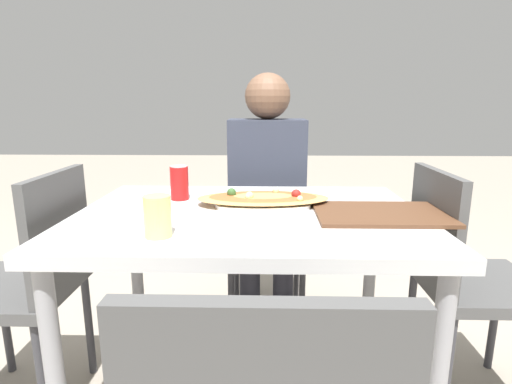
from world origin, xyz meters
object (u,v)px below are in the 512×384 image
(soda_can, at_px, (179,183))
(drink_glass, at_px, (158,216))
(chair_side_right, at_px, (464,273))
(chair_side_left, at_px, (30,277))
(person_seated, at_px, (267,180))
(dining_table, at_px, (249,234))
(chair_far_seated, at_px, (267,218))
(pizza_main, at_px, (263,200))

(soda_can, relative_size, drink_glass, 1.12)
(chair_side_right, bearing_deg, chair_side_left, -87.32)
(person_seated, distance_m, drink_glass, 0.92)
(chair_side_left, bearing_deg, chair_side_right, -87.32)
(dining_table, distance_m, soda_can, 0.34)
(chair_side_left, height_order, soda_can, chair_side_left)
(soda_can, bearing_deg, drink_glass, -85.78)
(chair_far_seated, distance_m, drink_glass, 1.06)
(chair_side_right, relative_size, soda_can, 6.89)
(dining_table, bearing_deg, chair_far_seated, 85.12)
(chair_far_seated, bearing_deg, drink_glass, 73.37)
(soda_can, distance_m, drink_glass, 0.42)
(soda_can, bearing_deg, chair_far_seated, 60.10)
(person_seated, bearing_deg, chair_side_right, 141.28)
(dining_table, height_order, pizza_main, pizza_main)
(dining_table, relative_size, person_seated, 0.92)
(pizza_main, xyz_separation_m, soda_can, (-0.31, 0.07, 0.04))
(chair_side_left, bearing_deg, dining_table, -89.29)
(chair_side_right, bearing_deg, soda_can, -95.72)
(dining_table, xyz_separation_m, person_seated, (0.06, 0.62, 0.06))
(chair_side_left, xyz_separation_m, person_seated, (0.82, 0.63, 0.22))
(dining_table, bearing_deg, person_seated, 84.26)
(chair_side_left, relative_size, drink_glass, 7.70)
(person_seated, xyz_separation_m, soda_can, (-0.32, -0.45, 0.08))
(pizza_main, distance_m, drink_glass, 0.44)
(chair_side_right, relative_size, drink_glass, 7.70)
(drink_glass, bearing_deg, chair_side_left, 154.91)
(chair_side_right, height_order, soda_can, chair_side_right)
(chair_side_left, relative_size, person_seated, 0.71)
(dining_table, bearing_deg, chair_side_left, -179.29)
(dining_table, height_order, chair_side_left, chair_side_left)
(chair_side_right, xyz_separation_m, drink_glass, (-0.99, -0.32, 0.29))
(soda_can, height_order, drink_glass, soda_can)
(chair_far_seated, height_order, drink_glass, chair_far_seated)
(chair_far_seated, bearing_deg, chair_side_left, 42.02)
(dining_table, xyz_separation_m, chair_side_right, (0.75, 0.06, -0.16))
(dining_table, height_order, soda_can, soda_can)
(pizza_main, bearing_deg, drink_glass, -128.87)
(chair_far_seated, relative_size, drink_glass, 7.70)
(chair_far_seated, bearing_deg, dining_table, 85.12)
(chair_side_left, bearing_deg, soda_can, -70.70)
(chair_far_seated, xyz_separation_m, soda_can, (-0.32, -0.56, 0.30))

